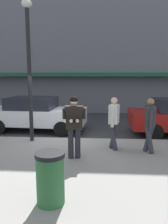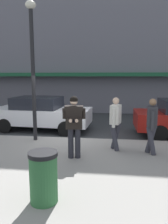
{
  "view_description": "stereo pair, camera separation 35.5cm",
  "coord_description": "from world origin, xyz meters",
  "px_view_note": "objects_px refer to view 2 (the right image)",
  "views": [
    {
      "loc": [
        1.23,
        -8.28,
        2.49
      ],
      "look_at": [
        0.84,
        -2.23,
        1.49
      ],
      "focal_mm": 35.0,
      "sensor_mm": 36.0,
      "label": 1
    },
    {
      "loc": [
        1.58,
        -8.25,
        2.49
      ],
      "look_at": [
        0.84,
        -2.23,
        1.49
      ],
      "focal_mm": 35.0,
      "sensor_mm": 36.0,
      "label": 2
    }
  ],
  "objects_px": {
    "man_texting_on_phone": "(74,120)",
    "pedestrian_in_light_coat": "(115,120)",
    "street_lamp_post": "(32,57)",
    "pedestrian_with_bag": "(152,123)",
    "parked_sedan_mid": "(41,113)",
    "trash_bin": "(44,177)"
  },
  "relations": [
    {
      "from": "man_texting_on_phone",
      "to": "street_lamp_post",
      "type": "height_order",
      "value": "street_lamp_post"
    },
    {
      "from": "parked_sedan_mid",
      "to": "pedestrian_with_bag",
      "type": "distance_m",
      "value": 5.44
    },
    {
      "from": "parked_sedan_mid",
      "to": "street_lamp_post",
      "type": "distance_m",
      "value": 3.19
    },
    {
      "from": "parked_sedan_mid",
      "to": "man_texting_on_phone",
      "type": "distance_m",
      "value": 4.36
    },
    {
      "from": "trash_bin",
      "to": "parked_sedan_mid",
      "type": "bearing_deg",
      "value": 108.49
    },
    {
      "from": "man_texting_on_phone",
      "to": "pedestrian_with_bag",
      "type": "height_order",
      "value": "man_texting_on_phone"
    },
    {
      "from": "man_texting_on_phone",
      "to": "pedestrian_with_bag",
      "type": "xyz_separation_m",
      "value": [
        2.26,
        0.64,
        -0.14
      ]
    },
    {
      "from": "pedestrian_in_light_coat",
      "to": "trash_bin",
      "type": "xyz_separation_m",
      "value": [
        -1.38,
        -3.15,
        -0.47
      ]
    },
    {
      "from": "pedestrian_in_light_coat",
      "to": "trash_bin",
      "type": "bearing_deg",
      "value": -113.63
    },
    {
      "from": "pedestrian_with_bag",
      "to": "street_lamp_post",
      "type": "xyz_separation_m",
      "value": [
        -4.0,
        0.98,
        2.03
      ]
    },
    {
      "from": "man_texting_on_phone",
      "to": "pedestrian_in_light_coat",
      "type": "height_order",
      "value": "man_texting_on_phone"
    },
    {
      "from": "parked_sedan_mid",
      "to": "pedestrian_with_bag",
      "type": "relative_size",
      "value": 2.72
    },
    {
      "from": "man_texting_on_phone",
      "to": "pedestrian_with_bag",
      "type": "distance_m",
      "value": 2.35
    },
    {
      "from": "man_texting_on_phone",
      "to": "pedestrian_in_light_coat",
      "type": "relative_size",
      "value": 1.06
    },
    {
      "from": "pedestrian_in_light_coat",
      "to": "man_texting_on_phone",
      "type": "bearing_deg",
      "value": -143.68
    },
    {
      "from": "man_texting_on_phone",
      "to": "pedestrian_with_bag",
      "type": "bearing_deg",
      "value": 15.86
    },
    {
      "from": "pedestrian_with_bag",
      "to": "parked_sedan_mid",
      "type": "bearing_deg",
      "value": 145.35
    },
    {
      "from": "street_lamp_post",
      "to": "trash_bin",
      "type": "relative_size",
      "value": 4.98
    },
    {
      "from": "parked_sedan_mid",
      "to": "man_texting_on_phone",
      "type": "relative_size",
      "value": 2.56
    },
    {
      "from": "man_texting_on_phone",
      "to": "parked_sedan_mid",
      "type": "bearing_deg",
      "value": 120.61
    },
    {
      "from": "man_texting_on_phone",
      "to": "trash_bin",
      "type": "xyz_separation_m",
      "value": [
        -0.2,
        -2.28,
        -0.62
      ]
    },
    {
      "from": "man_texting_on_phone",
      "to": "pedestrian_in_light_coat",
      "type": "xyz_separation_m",
      "value": [
        1.18,
        0.87,
        -0.14
      ]
    }
  ]
}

